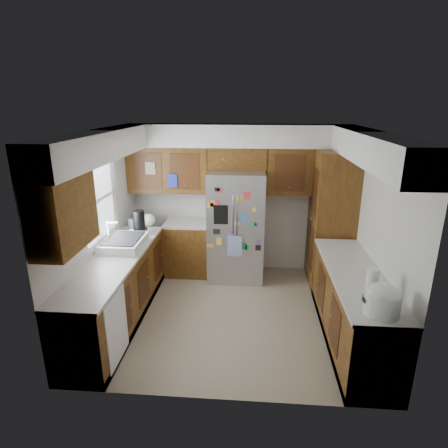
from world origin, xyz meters
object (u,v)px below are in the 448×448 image
(paper_towel, at_px, (372,281))
(pantry, at_px, (331,219))
(fridge, at_px, (236,226))
(rice_cooker, at_px, (383,299))

(paper_towel, bearing_deg, pantry, 90.52)
(fridge, relative_size, paper_towel, 6.39)
(fridge, height_order, rice_cooker, fridge)
(rice_cooker, distance_m, paper_towel, 0.39)
(pantry, relative_size, rice_cooker, 6.31)
(rice_cooker, bearing_deg, pantry, 89.99)
(pantry, bearing_deg, rice_cooker, -90.01)
(pantry, bearing_deg, fridge, 177.94)
(pantry, xyz_separation_m, fridge, (-1.50, 0.05, -0.17))
(fridge, relative_size, rice_cooker, 5.28)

